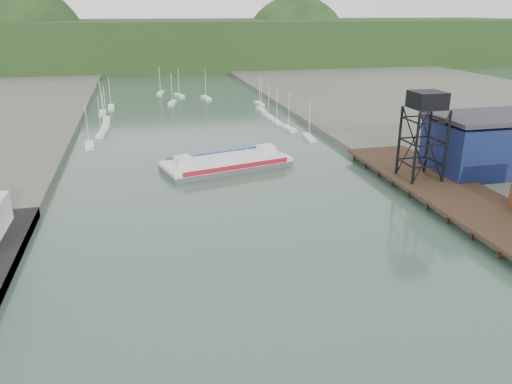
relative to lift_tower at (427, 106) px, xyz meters
name	(u,v)px	position (x,y,z in m)	size (l,w,h in m)	color
east_pier	(471,202)	(2.00, -13.00, -13.75)	(14.00, 70.00, 2.45)	black
lift_tower	(427,106)	(0.00, 0.00, 0.00)	(6.50, 6.50, 16.00)	black
blue_shed	(485,145)	(15.00, 2.00, -8.59)	(20.50, 14.50, 11.30)	#0E1A3D
marina_sailboats	(188,114)	(-34.92, 80.46, -15.30)	(57.71, 92.65, 0.90)	silver
distant_hills	(153,47)	(-38.98, 243.35, -5.27)	(500.00, 120.00, 80.00)	black
chain_ferry	(227,163)	(-32.76, 20.91, -14.55)	(28.39, 16.95, 3.83)	#4E4D50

